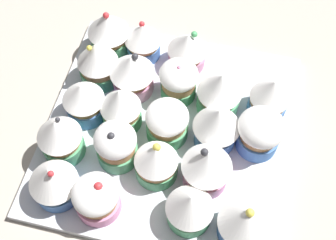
% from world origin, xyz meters
% --- Properties ---
extents(ground_plane, '(1.80, 1.80, 0.03)m').
position_xyz_m(ground_plane, '(0.00, 0.00, -0.01)').
color(ground_plane, '#B2A899').
extents(baking_tray, '(0.35, 0.35, 0.01)m').
position_xyz_m(baking_tray, '(0.00, 0.00, 0.01)').
color(baking_tray, silver).
rests_on(baking_tray, ground_plane).
extents(cupcake_0, '(0.06, 0.06, 0.07)m').
position_xyz_m(cupcake_0, '(-0.12, -0.13, 0.05)').
color(cupcake_0, '#477AC6').
rests_on(cupcake_0, baking_tray).
extents(cupcake_1, '(0.06, 0.06, 0.06)m').
position_xyz_m(cupcake_1, '(-0.06, -0.13, 0.04)').
color(cupcake_1, pink).
rests_on(cupcake_1, baking_tray).
extents(cupcake_2, '(0.06, 0.06, 0.07)m').
position_xyz_m(cupcake_2, '(0.06, -0.12, 0.05)').
color(cupcake_2, '#4C9E6B').
rests_on(cupcake_2, baking_tray).
extents(cupcake_3, '(0.07, 0.07, 0.08)m').
position_xyz_m(cupcake_3, '(0.12, -0.12, 0.05)').
color(cupcake_3, '#477AC6').
rests_on(cupcake_3, baking_tray).
extents(cupcake_4, '(0.06, 0.06, 0.08)m').
position_xyz_m(cupcake_4, '(-0.13, -0.06, 0.05)').
color(cupcake_4, '#4C9E6B').
rests_on(cupcake_4, baking_tray).
extents(cupcake_5, '(0.06, 0.06, 0.07)m').
position_xyz_m(cupcake_5, '(-0.06, -0.06, 0.05)').
color(cupcake_5, '#4C9E6B').
rests_on(cupcake_5, baking_tray).
extents(cupcake_6, '(0.06, 0.06, 0.07)m').
position_xyz_m(cupcake_6, '(0.00, -0.07, 0.05)').
color(cupcake_6, '#4C9E6B').
rests_on(cupcake_6, baking_tray).
extents(cupcake_7, '(0.07, 0.07, 0.08)m').
position_xyz_m(cupcake_7, '(0.07, -0.06, 0.05)').
color(cupcake_7, pink).
rests_on(cupcake_7, baking_tray).
extents(cupcake_8, '(0.06, 0.06, 0.07)m').
position_xyz_m(cupcake_8, '(-0.12, -0.00, 0.05)').
color(cupcake_8, '#477AC6').
rests_on(cupcake_8, baking_tray).
extents(cupcake_9, '(0.06, 0.06, 0.08)m').
position_xyz_m(cupcake_9, '(-0.07, -0.00, 0.05)').
color(cupcake_9, '#4C9E6B').
rests_on(cupcake_9, baking_tray).
extents(cupcake_10, '(0.06, 0.06, 0.06)m').
position_xyz_m(cupcake_10, '(-0.00, -0.01, 0.04)').
color(cupcake_10, '#4C9E6B').
rests_on(cupcake_10, baking_tray).
extents(cupcake_11, '(0.07, 0.07, 0.08)m').
position_xyz_m(cupcake_11, '(0.07, 0.00, 0.05)').
color(cupcake_11, '#477AC6').
rests_on(cupcake_11, baking_tray).
extents(cupcake_12, '(0.06, 0.06, 0.07)m').
position_xyz_m(cupcake_12, '(0.13, 0.01, 0.05)').
color(cupcake_12, '#477AC6').
rests_on(cupcake_12, baking_tray).
extents(cupcake_13, '(0.06, 0.06, 0.08)m').
position_xyz_m(cupcake_13, '(-0.12, 0.07, 0.05)').
color(cupcake_13, '#4C9E6B').
rests_on(cupcake_13, baking_tray).
extents(cupcake_14, '(0.07, 0.07, 0.08)m').
position_xyz_m(cupcake_14, '(-0.07, 0.06, 0.05)').
color(cupcake_14, pink).
rests_on(cupcake_14, baking_tray).
extents(cupcake_15, '(0.06, 0.06, 0.07)m').
position_xyz_m(cupcake_15, '(-0.00, 0.07, 0.05)').
color(cupcake_15, '#4C9E6B').
rests_on(cupcake_15, baking_tray).
extents(cupcake_16, '(0.06, 0.06, 0.08)m').
position_xyz_m(cupcake_16, '(0.06, 0.06, 0.05)').
color(cupcake_16, '#4C9E6B').
rests_on(cupcake_16, baking_tray).
extents(cupcake_17, '(0.06, 0.06, 0.07)m').
position_xyz_m(cupcake_17, '(0.13, 0.07, 0.05)').
color(cupcake_17, '#477AC6').
rests_on(cupcake_17, baking_tray).
extents(cupcake_18, '(0.06, 0.06, 0.08)m').
position_xyz_m(cupcake_18, '(-0.12, 0.13, 0.05)').
color(cupcake_18, '#4C9E6B').
rests_on(cupcake_18, baking_tray).
extents(cupcake_19, '(0.06, 0.06, 0.07)m').
position_xyz_m(cupcake_19, '(-0.07, 0.13, 0.05)').
color(cupcake_19, '#477AC6').
rests_on(cupcake_19, baking_tray).
extents(cupcake_20, '(0.06, 0.06, 0.07)m').
position_xyz_m(cupcake_20, '(0.00, 0.12, 0.05)').
color(cupcake_20, pink).
rests_on(cupcake_20, baking_tray).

